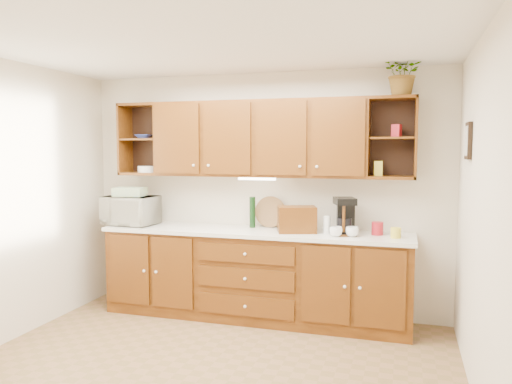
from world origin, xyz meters
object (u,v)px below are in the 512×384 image
Objects in this scene: coffee_maker at (345,216)px; potted_plant at (404,73)px; bread_box at (297,219)px; microwave at (130,210)px.

potted_plant is (0.53, 0.05, 1.39)m from coffee_maker.
bread_box is at bearing 168.73° from coffee_maker.
potted_plant reaches higher than coffee_maker.
coffee_maker is 0.84× the size of potted_plant.
potted_plant is at bearing -12.67° from bread_box.
bread_box is 0.48m from coffee_maker.
potted_plant is at bearing 5.99° from microwave.
bread_box is 1.75m from potted_plant.
bread_box is 0.88× the size of potted_plant.
potted_plant is (1.01, 0.11, 1.43)m from bread_box.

